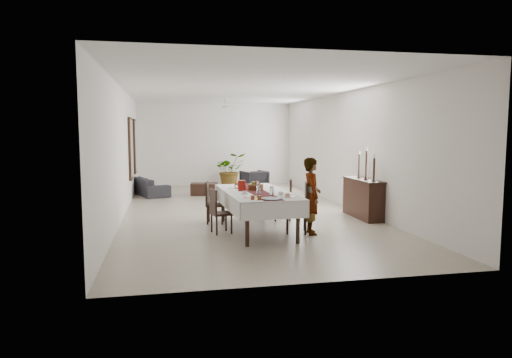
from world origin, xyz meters
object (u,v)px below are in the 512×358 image
at_px(dining_table_top, 256,193).
at_px(red_pitcher, 242,186).
at_px(woman, 312,196).
at_px(sideboard_body, 363,199).
at_px(sofa, 150,186).

bearing_deg(dining_table_top, red_pitcher, 149.04).
distance_m(red_pitcher, woman, 1.51).
relative_size(dining_table_top, red_pitcher, 12.00).
bearing_deg(red_pitcher, sideboard_body, 14.38).
xyz_separation_m(sideboard_body, sofa, (-5.24, 5.14, -0.17)).
xyz_separation_m(red_pitcher, sideboard_body, (3.15, 0.81, -0.50)).
relative_size(dining_table_top, sideboard_body, 1.74).
distance_m(woman, sideboard_body, 2.36).
relative_size(red_pitcher, sofa, 0.11).
distance_m(red_pitcher, sideboard_body, 3.29).
bearing_deg(sofa, sideboard_body, -153.18).
height_order(woman, sofa, woman).
height_order(red_pitcher, sideboard_body, red_pitcher).
xyz_separation_m(dining_table_top, woman, (1.05, -0.52, -0.02)).
distance_m(dining_table_top, woman, 1.17).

